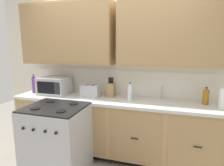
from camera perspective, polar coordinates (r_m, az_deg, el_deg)
The scene contains 12 objects.
ground_plane at distance 3.05m, azimuth -1.35°, elevation -23.15°, with size 8.00×8.00×0.00m, color gray.
wall_unit at distance 3.01m, azimuth 1.55°, elevation 10.29°, with size 4.32×0.40×2.60m.
counter_run at distance 3.07m, azimuth 0.42°, elevation -12.82°, with size 3.15×0.64×0.92m.
stove_range at distance 2.78m, azimuth -15.94°, elevation -15.90°, with size 0.76×0.68×0.95m.
microwave at distance 3.34m, azimuth -16.65°, elevation -0.76°, with size 0.48×0.37×0.28m.
toaster at distance 3.05m, azimuth -6.40°, elevation -2.32°, with size 0.28×0.18×0.19m.
knife_block at distance 3.02m, azimuth -0.27°, elevation -1.98°, with size 0.11×0.14×0.31m.
sink_faucet at distance 2.99m, azimuth 14.57°, elevation -2.73°, with size 0.02×0.02×0.20m, color #B2B5BA.
paper_towel_roll at distance 2.85m, azimuth 30.15°, elevation -3.90°, with size 0.12×0.12×0.26m, color white.
bottle_amber at distance 2.92m, azimuth 25.98°, elevation -3.46°, with size 0.08×0.08×0.24m.
bottle_clear at distance 2.84m, azimuth 5.27°, elevation -2.55°, with size 0.07×0.07×0.26m.
bottle_violet at distance 3.54m, azimuth -22.08°, elevation -0.22°, with size 0.07×0.07×0.32m.
Camera 1 is at (0.79, -2.41, 1.70)m, focal length 30.97 mm.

